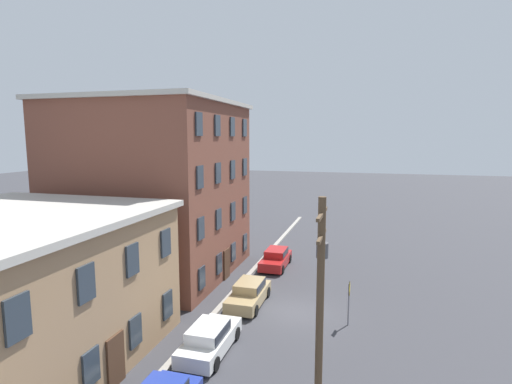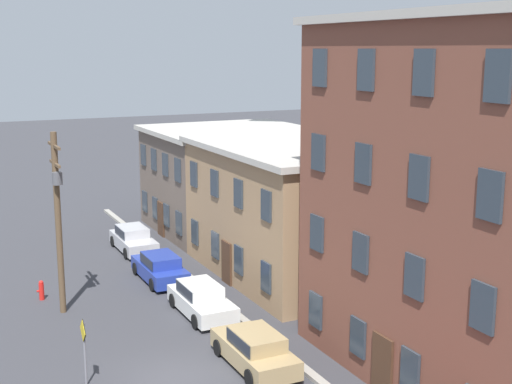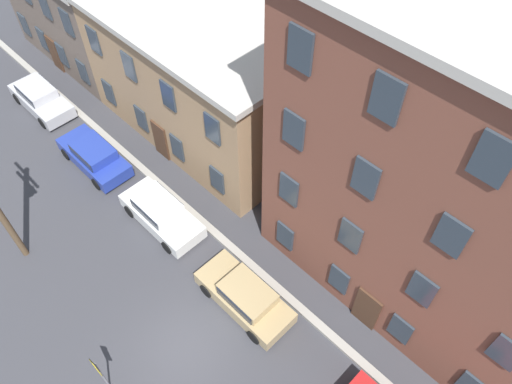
{
  "view_description": "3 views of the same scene",
  "coord_description": "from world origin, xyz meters",
  "px_view_note": "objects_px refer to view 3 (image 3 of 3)",
  "views": [
    {
      "loc": [
        -22.35,
        -3.93,
        10.27
      ],
      "look_at": [
        1.57,
        2.91,
        6.9
      ],
      "focal_mm": 28.0,
      "sensor_mm": 36.0,
      "label": 1
    },
    {
      "loc": [
        22.92,
        -7.89,
        11.8
      ],
      "look_at": [
        1.0,
        2.73,
        6.89
      ],
      "focal_mm": 50.0,
      "sensor_mm": 36.0,
      "label": 2
    },
    {
      "loc": [
        7.52,
        -3.47,
        19.6
      ],
      "look_at": [
        -0.5,
        4.48,
        5.63
      ],
      "focal_mm": 35.0,
      "sensor_mm": 36.0,
      "label": 3
    }
  ],
  "objects_px": {
    "car_silver": "(40,97)",
    "car_white": "(160,212)",
    "car_blue": "(94,155)",
    "car_tan": "(246,296)",
    "caution_sign": "(99,371)"
  },
  "relations": [
    {
      "from": "car_blue",
      "to": "caution_sign",
      "type": "height_order",
      "value": "caution_sign"
    },
    {
      "from": "car_silver",
      "to": "car_white",
      "type": "relative_size",
      "value": 1.0
    },
    {
      "from": "car_silver",
      "to": "car_blue",
      "type": "xyz_separation_m",
      "value": [
        6.09,
        -0.34,
        0.0
      ]
    },
    {
      "from": "car_tan",
      "to": "car_silver",
      "type": "bearing_deg",
      "value": 178.86
    },
    {
      "from": "car_white",
      "to": "car_tan",
      "type": "relative_size",
      "value": 1.0
    },
    {
      "from": "car_tan",
      "to": "car_blue",
      "type": "bearing_deg",
      "value": 179.97
    },
    {
      "from": "car_silver",
      "to": "car_blue",
      "type": "height_order",
      "value": "same"
    },
    {
      "from": "car_white",
      "to": "car_silver",
      "type": "bearing_deg",
      "value": 179.15
    },
    {
      "from": "car_blue",
      "to": "car_white",
      "type": "bearing_deg",
      "value": 1.81
    },
    {
      "from": "car_white",
      "to": "caution_sign",
      "type": "xyz_separation_m",
      "value": [
        4.75,
        -6.29,
        0.93
      ]
    },
    {
      "from": "car_tan",
      "to": "caution_sign",
      "type": "xyz_separation_m",
      "value": [
        -1.21,
        -6.12,
        0.93
      ]
    },
    {
      "from": "car_silver",
      "to": "car_white",
      "type": "distance_m",
      "value": 11.43
    },
    {
      "from": "car_blue",
      "to": "car_white",
      "type": "xyz_separation_m",
      "value": [
        5.34,
        0.17,
        0.0
      ]
    },
    {
      "from": "caution_sign",
      "to": "car_silver",
      "type": "bearing_deg",
      "value": 158.23
    },
    {
      "from": "car_blue",
      "to": "car_tan",
      "type": "height_order",
      "value": "same"
    }
  ]
}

